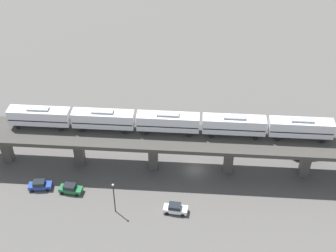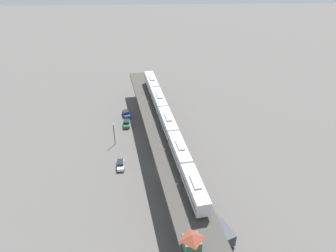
% 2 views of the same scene
% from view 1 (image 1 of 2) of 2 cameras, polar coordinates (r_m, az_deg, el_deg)
% --- Properties ---
extents(ground_plane, '(400.00, 400.00, 0.00)m').
position_cam_1_polar(ground_plane, '(95.28, 3.33, -5.29)').
color(ground_plane, '#514F4C').
extents(elevated_viaduct, '(23.64, 92.11, 8.16)m').
position_cam_1_polar(elevated_viaduct, '(90.72, 3.37, -2.03)').
color(elevated_viaduct, '#393733').
rests_on(elevated_viaduct, ground).
extents(subway_train, '(13.18, 61.99, 4.45)m').
position_cam_1_polar(subway_train, '(89.70, -0.00, 0.53)').
color(subway_train, silver).
rests_on(subway_train, elevated_viaduct).
extents(street_car_white, '(2.23, 4.53, 1.89)m').
position_cam_1_polar(street_car_white, '(86.28, 0.89, -10.02)').
color(street_car_white, silver).
rests_on(street_car_white, ground).
extents(street_car_blue, '(3.04, 4.74, 1.89)m').
position_cam_1_polar(street_car_blue, '(93.80, -15.36, -6.95)').
color(street_car_blue, '#233D93').
rests_on(street_car_blue, ground).
extents(street_car_green, '(2.18, 4.51, 1.89)m').
position_cam_1_polar(street_car_green, '(91.72, -11.80, -7.47)').
color(street_car_green, '#1E6638').
rests_on(street_car_green, ground).
extents(delivery_truck, '(4.78, 7.52, 3.20)m').
position_cam_1_polar(delivery_truck, '(101.71, 16.72, -2.60)').
color(delivery_truck, '#333338').
rests_on(delivery_truck, ground).
extents(street_lamp, '(0.44, 0.44, 6.94)m').
position_cam_1_polar(street_lamp, '(84.63, -6.61, -8.42)').
color(street_lamp, black).
rests_on(street_lamp, ground).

